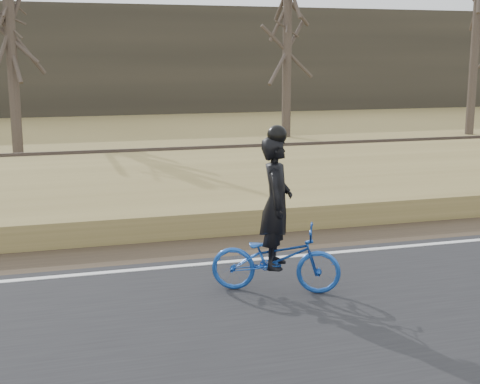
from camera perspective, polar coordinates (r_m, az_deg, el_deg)
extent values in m
plane|color=#9A864E|center=(10.09, -5.52, -7.04)|extent=(120.00, 120.00, 0.00)
cube|color=black|center=(7.80, -2.00, -12.48)|extent=(120.00, 6.00, 0.06)
cube|color=silver|center=(10.26, -5.74, -6.35)|extent=(120.00, 0.12, 0.01)
cube|color=#473A2B|center=(11.21, -6.68, -5.06)|extent=(120.00, 1.60, 0.04)
cube|color=#9A864E|center=(14.04, -8.75, -0.89)|extent=(120.00, 5.00, 0.44)
cube|color=slate|center=(17.75, -10.38, 1.66)|extent=(120.00, 3.00, 0.45)
cube|color=black|center=(17.70, -10.42, 2.60)|extent=(120.00, 2.40, 0.14)
cube|color=brown|center=(16.97, -10.18, 2.72)|extent=(120.00, 0.07, 0.15)
cube|color=brown|center=(18.39, -10.67, 3.37)|extent=(120.00, 0.07, 0.15)
cube|color=#383328|center=(39.45, -13.95, 10.87)|extent=(120.00, 4.00, 6.00)
imported|color=#16439C|center=(9.08, 3.07, -5.69)|extent=(1.85, 1.27, 0.92)
imported|color=black|center=(8.88, 3.12, -0.91)|extent=(0.65, 0.76, 1.77)
sphere|color=black|center=(8.73, 3.19, 4.89)|extent=(0.26, 0.26, 0.26)
cylinder|color=#4B3F37|center=(23.11, -18.86, 10.34)|extent=(0.36, 0.36, 5.96)
cylinder|color=#4B3F37|center=(27.17, 4.04, 12.44)|extent=(0.36, 0.36, 7.33)
cylinder|color=#4B3F37|center=(29.56, 19.44, 12.09)|extent=(0.36, 0.36, 7.68)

